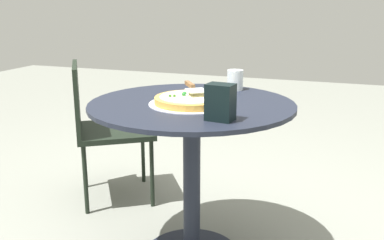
{
  "coord_description": "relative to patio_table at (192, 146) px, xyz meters",
  "views": [
    {
      "loc": [
        -1.72,
        -0.62,
        1.16
      ],
      "look_at": [
        -0.03,
        -0.01,
        0.68
      ],
      "focal_mm": 40.9,
      "sensor_mm": 36.0,
      "label": 1
    }
  ],
  "objects": [
    {
      "name": "patio_table",
      "position": [
        0.0,
        0.0,
        0.0
      ],
      "size": [
        0.89,
        0.89,
        0.74
      ],
      "color": "#1C212E",
      "rests_on": "ground"
    },
    {
      "name": "napkin_dispenser",
      "position": [
        -0.24,
        -0.2,
        0.26
      ],
      "size": [
        0.08,
        0.11,
        0.13
      ],
      "primitive_type": "cube",
      "rotation": [
        0.0,
        0.0,
        1.46
      ],
      "color": "black",
      "rests_on": "patio_table"
    },
    {
      "name": "drinking_cup",
      "position": [
        0.33,
        -0.1,
        0.25
      ],
      "size": [
        0.08,
        0.08,
        0.1
      ],
      "primitive_type": "cylinder",
      "color": "silver",
      "rests_on": "patio_table"
    },
    {
      "name": "pizza_server",
      "position": [
        0.04,
        0.01,
        0.25
      ],
      "size": [
        0.2,
        0.16,
        0.02
      ],
      "color": "silver",
      "rests_on": "pizza_on_tray"
    },
    {
      "name": "pizza_on_tray",
      "position": [
        -0.03,
        -0.01,
        0.21
      ],
      "size": [
        0.37,
        0.37,
        0.05
      ],
      "color": "silver",
      "rests_on": "patio_table"
    },
    {
      "name": "patio_chair_far",
      "position": [
        0.42,
        0.72,
        -0.07
      ],
      "size": [
        0.6,
        0.6,
        0.82
      ],
      "color": "black",
      "rests_on": "ground"
    }
  ]
}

